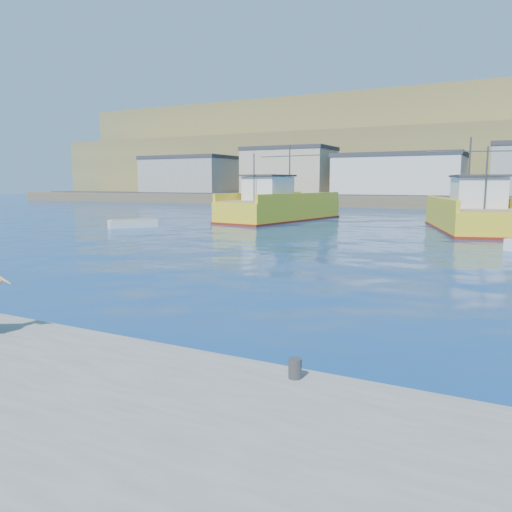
{
  "coord_description": "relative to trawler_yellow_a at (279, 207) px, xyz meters",
  "views": [
    {
      "loc": [
        5.73,
        -9.91,
        3.36
      ],
      "look_at": [
        -1.05,
        3.15,
        1.2
      ],
      "focal_mm": 35.0,
      "sensor_mm": 36.0,
      "label": 1
    }
  ],
  "objects": [
    {
      "name": "far_shore",
      "position": [
        13.05,
        78.42,
        7.79
      ],
      "size": [
        200.0,
        81.0,
        24.0
      ],
      "color": "brown",
      "rests_on": "ground"
    },
    {
      "name": "dock_bollards",
      "position": [
        13.65,
        -34.19,
        -0.54
      ],
      "size": [
        36.2,
        0.2,
        0.3
      ],
      "color": "#4C4C4C",
      "rests_on": "dock"
    },
    {
      "name": "trawler_yellow_a",
      "position": [
        0.0,
        0.0,
        0.0
      ],
      "size": [
        6.74,
        14.5,
        6.85
      ],
      "color": "yellow",
      "rests_on": "ground"
    },
    {
      "name": "skiff_left",
      "position": [
        -6.96,
        -11.43,
        -0.94
      ],
      "size": [
        3.11,
        3.61,
        0.77
      ],
      "color": "silver",
      "rests_on": "ground"
    },
    {
      "name": "trawler_yellow_b",
      "position": [
        16.05,
        -2.51,
        -0.07
      ],
      "size": [
        7.78,
        13.4,
        6.69
      ],
      "color": "yellow",
      "rests_on": "ground"
    },
    {
      "name": "ground",
      "position": [
        13.05,
        -30.79,
        -1.19
      ],
      "size": [
        260.0,
        260.0,
        0.0
      ],
      "primitive_type": "plane",
      "color": "navy",
      "rests_on": "ground"
    }
  ]
}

